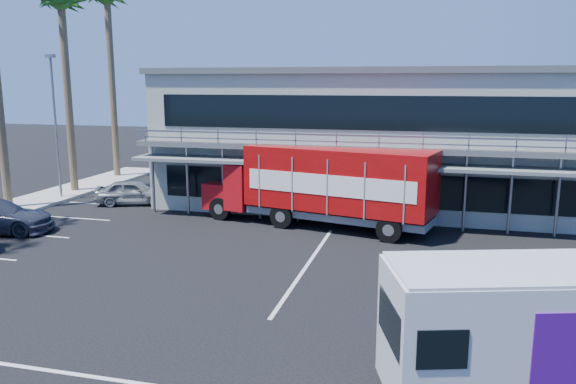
# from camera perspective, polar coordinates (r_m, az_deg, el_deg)

# --- Properties ---
(ground) EXTENTS (120.00, 120.00, 0.00)m
(ground) POSITION_cam_1_polar(r_m,az_deg,el_deg) (18.64, -6.16, -9.75)
(ground) COLOR black
(ground) RESTS_ON ground
(building) EXTENTS (22.40, 12.00, 7.30)m
(building) POSITION_cam_1_polar(r_m,az_deg,el_deg) (31.52, 8.50, 5.62)
(building) COLOR #9EA395
(building) RESTS_ON ground
(palm_e) EXTENTS (2.80, 2.80, 12.25)m
(palm_e) POSITION_cam_1_polar(r_m,az_deg,el_deg) (36.18, -22.01, 16.64)
(palm_e) COLOR brown
(palm_e) RESTS_ON ground
(palm_f) EXTENTS (2.80, 2.80, 13.25)m
(palm_f) POSITION_cam_1_polar(r_m,az_deg,el_deg) (41.06, -17.86, 17.42)
(palm_f) COLOR brown
(palm_f) RESTS_ON ground
(light_pole_far) EXTENTS (0.50, 0.25, 8.09)m
(light_pole_far) POSITION_cam_1_polar(r_m,az_deg,el_deg) (34.12, -22.57, 6.74)
(light_pole_far) COLOR gray
(light_pole_far) RESTS_ON ground
(red_truck) EXTENTS (11.34, 4.98, 3.72)m
(red_truck) POSITION_cam_1_polar(r_m,az_deg,el_deg) (25.80, 3.65, 0.90)
(red_truck) COLOR #A90D13
(red_truck) RESTS_ON ground
(white_van) EXTENTS (6.81, 3.99, 3.15)m
(white_van) POSITION_cam_1_polar(r_m,az_deg,el_deg) (12.56, 25.03, -13.22)
(white_van) COLOR silver
(white_van) RESTS_ON ground
(parked_car_e) EXTENTS (4.32, 2.79, 1.37)m
(parked_car_e) POSITION_cam_1_polar(r_m,az_deg,el_deg) (31.86, -15.48, -0.01)
(parked_car_e) COLOR gray
(parked_car_e) RESTS_ON ground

